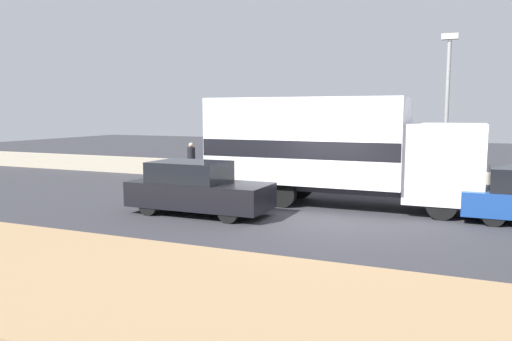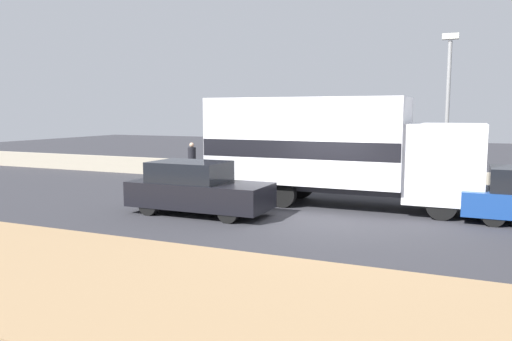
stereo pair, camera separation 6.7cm
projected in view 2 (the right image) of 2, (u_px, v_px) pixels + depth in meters
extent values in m
plane|color=#2D2D33|center=(321.00, 217.00, 14.49)|extent=(80.00, 80.00, 0.00)
cube|color=#937551|center=(207.00, 295.00, 8.31)|extent=(60.00, 5.10, 0.04)
cube|color=#A39984|center=(365.00, 177.00, 20.35)|extent=(60.00, 0.35, 0.80)
cylinder|color=gray|center=(447.00, 120.00, 17.94)|extent=(0.14, 0.14, 5.55)
cube|color=beige|center=(451.00, 36.00, 17.60)|extent=(0.56, 0.28, 0.20)
cube|color=silver|center=(445.00, 163.00, 14.83)|extent=(2.20, 2.18, 2.33)
cube|color=black|center=(486.00, 148.00, 14.34)|extent=(0.06, 1.86, 1.02)
cube|color=#2D2D33|center=(306.00, 185.00, 16.64)|extent=(6.41, 1.37, 0.25)
cube|color=white|center=(307.00, 140.00, 16.46)|extent=(6.41, 2.50, 2.75)
cube|color=black|center=(307.00, 147.00, 16.49)|extent=(6.38, 2.52, 0.55)
cylinder|color=black|center=(445.00, 195.00, 15.80)|extent=(0.85, 0.28, 0.85)
cylinder|color=black|center=(442.00, 205.00, 14.12)|extent=(0.85, 0.28, 0.85)
cylinder|color=black|center=(268.00, 184.00, 18.20)|extent=(0.85, 0.28, 0.85)
cylinder|color=black|center=(247.00, 192.00, 16.52)|extent=(0.85, 0.28, 0.85)
cylinder|color=black|center=(301.00, 186.00, 17.69)|extent=(0.85, 0.28, 0.85)
cylinder|color=black|center=(283.00, 194.00, 16.01)|extent=(0.85, 0.28, 0.85)
cube|color=black|center=(200.00, 194.00, 14.88)|extent=(4.26, 1.72, 0.74)
cube|color=black|center=(190.00, 172.00, 14.94)|extent=(2.22, 1.58, 0.60)
cylinder|color=black|center=(250.00, 203.00, 15.07)|extent=(0.61, 0.20, 0.61)
cylinder|color=black|center=(228.00, 212.00, 13.72)|extent=(0.61, 0.20, 0.61)
cylinder|color=black|center=(176.00, 197.00, 16.11)|extent=(0.61, 0.20, 0.61)
cylinder|color=black|center=(149.00, 205.00, 14.76)|extent=(0.61, 0.20, 0.61)
cylinder|color=black|center=(492.00, 206.00, 14.72)|extent=(0.58, 0.20, 0.58)
cylinder|color=black|center=(494.00, 216.00, 13.31)|extent=(0.58, 0.20, 0.58)
cylinder|color=slate|center=(192.00, 170.00, 22.77)|extent=(0.28, 0.28, 0.79)
cylinder|color=black|center=(192.00, 155.00, 22.68)|extent=(0.36, 0.36, 0.66)
sphere|color=tan|center=(192.00, 145.00, 22.63)|extent=(0.21, 0.21, 0.21)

